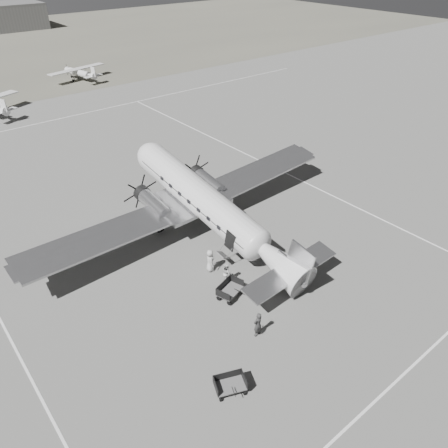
{
  "coord_description": "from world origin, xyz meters",
  "views": [
    {
      "loc": [
        -19.51,
        -20.1,
        20.83
      ],
      "look_at": [
        -1.5,
        2.11,
        2.2
      ],
      "focal_mm": 35.0,
      "sensor_mm": 36.0,
      "label": 1
    }
  ],
  "objects_px": {
    "baggage_cart_near": "(230,290)",
    "passenger": "(210,261)",
    "baggage_cart_far": "(230,385)",
    "ground_crew": "(258,324)",
    "dc3_airliner": "(208,207)",
    "light_plane_right": "(79,74)",
    "ramp_agent": "(227,273)"
  },
  "relations": [
    {
      "from": "passenger",
      "to": "baggage_cart_far",
      "type": "bearing_deg",
      "value": 169.71
    },
    {
      "from": "passenger",
      "to": "light_plane_right",
      "type": "bearing_deg",
      "value": 7.07
    },
    {
      "from": "dc3_airliner",
      "to": "baggage_cart_near",
      "type": "height_order",
      "value": "dc3_airliner"
    },
    {
      "from": "dc3_airliner",
      "to": "ground_crew",
      "type": "relative_size",
      "value": 16.47
    },
    {
      "from": "ground_crew",
      "to": "ramp_agent",
      "type": "bearing_deg",
      "value": -112.19
    },
    {
      "from": "dc3_airliner",
      "to": "passenger",
      "type": "height_order",
      "value": "dc3_airliner"
    },
    {
      "from": "baggage_cart_far",
      "to": "ramp_agent",
      "type": "relative_size",
      "value": 1.08
    },
    {
      "from": "baggage_cart_near",
      "to": "ground_crew",
      "type": "bearing_deg",
      "value": -120.96
    },
    {
      "from": "light_plane_right",
      "to": "ramp_agent",
      "type": "xyz_separation_m",
      "value": [
        -14.24,
        -58.32,
        -0.31
      ]
    },
    {
      "from": "baggage_cart_far",
      "to": "ground_crew",
      "type": "distance_m",
      "value": 4.47
    },
    {
      "from": "baggage_cart_near",
      "to": "passenger",
      "type": "bearing_deg",
      "value": 60.14
    },
    {
      "from": "light_plane_right",
      "to": "baggage_cart_near",
      "type": "bearing_deg",
      "value": -116.85
    },
    {
      "from": "dc3_airliner",
      "to": "baggage_cart_far",
      "type": "height_order",
      "value": "dc3_airliner"
    },
    {
      "from": "ground_crew",
      "to": "passenger",
      "type": "relative_size",
      "value": 1.0
    },
    {
      "from": "baggage_cart_far",
      "to": "ramp_agent",
      "type": "height_order",
      "value": "ramp_agent"
    },
    {
      "from": "ground_crew",
      "to": "passenger",
      "type": "height_order",
      "value": "passenger"
    },
    {
      "from": "baggage_cart_far",
      "to": "passenger",
      "type": "height_order",
      "value": "passenger"
    },
    {
      "from": "passenger",
      "to": "ground_crew",
      "type": "bearing_deg",
      "value": -171.72
    },
    {
      "from": "baggage_cart_near",
      "to": "baggage_cart_far",
      "type": "distance_m",
      "value": 7.63
    },
    {
      "from": "passenger",
      "to": "ramp_agent",
      "type": "bearing_deg",
      "value": -154.13
    },
    {
      "from": "passenger",
      "to": "dc3_airliner",
      "type": "bearing_deg",
      "value": -14.82
    },
    {
      "from": "dc3_airliner",
      "to": "baggage_cart_far",
      "type": "relative_size",
      "value": 16.83
    },
    {
      "from": "dc3_airliner",
      "to": "light_plane_right",
      "type": "xyz_separation_m",
      "value": [
        11.7,
        52.83,
        -1.73
      ]
    },
    {
      "from": "ground_crew",
      "to": "passenger",
      "type": "distance_m",
      "value": 7.13
    },
    {
      "from": "baggage_cart_far",
      "to": "light_plane_right",
      "type": "bearing_deg",
      "value": 95.29
    },
    {
      "from": "baggage_cart_near",
      "to": "passenger",
      "type": "height_order",
      "value": "passenger"
    },
    {
      "from": "dc3_airliner",
      "to": "ramp_agent",
      "type": "bearing_deg",
      "value": -117.34
    },
    {
      "from": "baggage_cart_far",
      "to": "ground_crew",
      "type": "relative_size",
      "value": 0.98
    },
    {
      "from": "dc3_airliner",
      "to": "light_plane_right",
      "type": "distance_m",
      "value": 54.14
    },
    {
      "from": "baggage_cart_far",
      "to": "ground_crew",
      "type": "xyz_separation_m",
      "value": [
        3.95,
        2.07,
        0.41
      ]
    },
    {
      "from": "light_plane_right",
      "to": "dc3_airliner",
      "type": "bearing_deg",
      "value": -115.15
    },
    {
      "from": "baggage_cart_far",
      "to": "ground_crew",
      "type": "bearing_deg",
      "value": 49.92
    }
  ]
}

